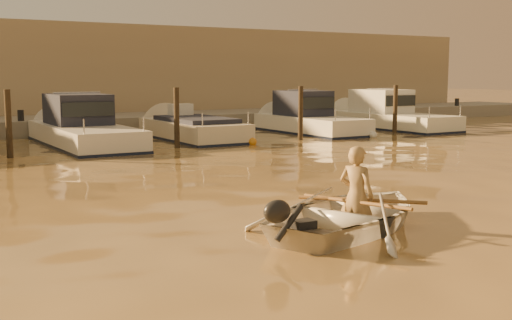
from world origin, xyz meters
TOP-DOWN VIEW (x-y plane):
  - dinghy at (-2.43, 1.87)m, footprint 4.29×3.75m
  - person at (-2.34, 1.91)m, footprint 0.58×0.69m
  - outboard_motor at (-3.81, 1.28)m, footprint 0.98×0.72m
  - oar_port at (-2.20, 1.97)m, footprint 1.26×1.75m
  - oar_starboard at (-2.39, 1.89)m, footprint 0.53×2.06m
  - moored_boat_2 at (-2.70, 16.00)m, footprint 2.30×7.69m
  - moored_boat_3 at (1.41, 16.00)m, footprint 2.20×6.31m
  - moored_boat_4 at (6.83, 16.00)m, footprint 2.10×6.53m
  - moored_boat_5 at (11.28, 16.00)m, footprint 2.24×7.53m
  - piling_1 at (-5.50, 13.80)m, footprint 0.18×0.18m
  - piling_2 at (-0.20, 13.80)m, footprint 0.18×0.18m
  - piling_3 at (4.80, 13.80)m, footprint 0.18×0.18m
  - piling_4 at (9.50, 13.80)m, footprint 0.18×0.18m
  - fender_c at (-2.39, 12.82)m, footprint 0.30×0.30m
  - fender_d at (2.40, 13.24)m, footprint 0.30×0.30m
  - fender_e at (7.71, 13.07)m, footprint 0.30×0.30m
  - quay at (0.00, 21.50)m, footprint 52.00×4.00m
  - waterfront_building at (0.00, 27.00)m, footprint 46.00×7.00m

SIDE VIEW (x-z plane):
  - fender_c at x=-2.39m, z-range -0.05..0.25m
  - fender_d at x=2.40m, z-range -0.05..0.25m
  - fender_e at x=7.71m, z-range -0.05..0.25m
  - quay at x=0.00m, z-range -0.35..0.65m
  - moored_boat_3 at x=1.41m, z-range -0.25..0.70m
  - dinghy at x=-2.43m, z-range -0.12..0.62m
  - outboard_motor at x=-3.81m, z-range -0.07..0.63m
  - oar_port at x=-2.20m, z-range 0.35..0.49m
  - oar_starboard at x=-2.39m, z-range 0.35..0.49m
  - person at x=-2.34m, z-range -0.30..1.31m
  - moored_boat_2 at x=-2.70m, z-range -0.25..1.50m
  - moored_boat_4 at x=6.83m, z-range -0.25..1.50m
  - moored_boat_5 at x=11.28m, z-range -0.25..1.50m
  - piling_1 at x=-5.50m, z-range -0.20..2.00m
  - piling_2 at x=-0.20m, z-range -0.20..2.00m
  - piling_3 at x=4.80m, z-range -0.20..2.00m
  - piling_4 at x=9.50m, z-range -0.20..2.00m
  - waterfront_building at x=0.00m, z-range 0.00..4.80m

